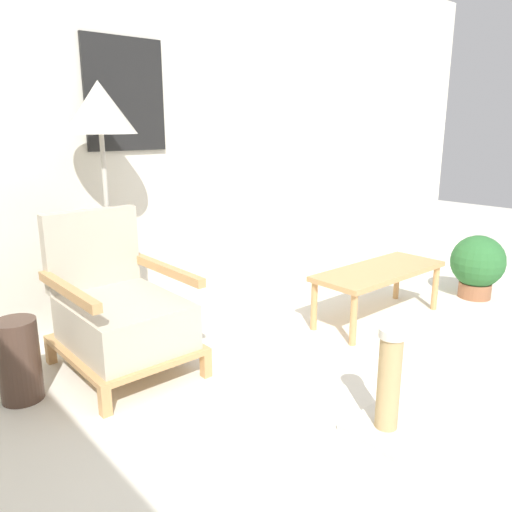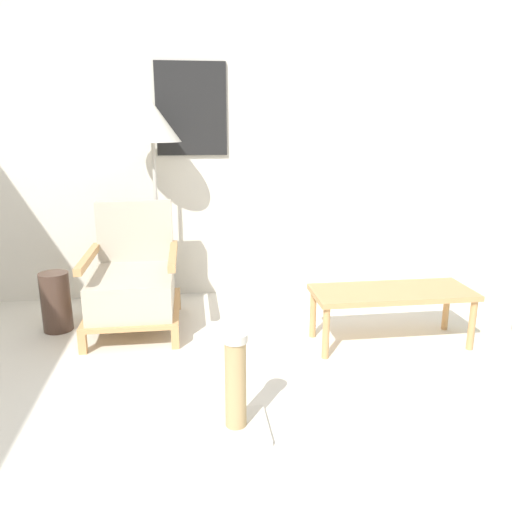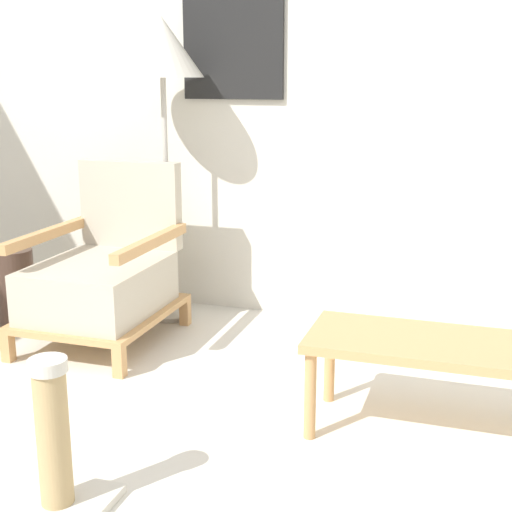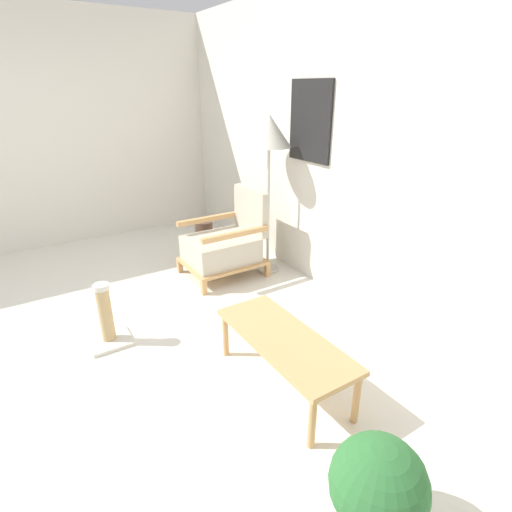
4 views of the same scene
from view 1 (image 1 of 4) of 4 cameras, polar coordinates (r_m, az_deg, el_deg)
name	(u,v)px [view 1 (image 1 of 4)]	position (r m, az deg, el deg)	size (l,w,h in m)	color
ground_plane	(439,459)	(2.38, 20.15, -20.92)	(14.00, 14.00, 0.00)	silver
wall_back	(145,126)	(3.66, -12.60, 14.31)	(8.00, 0.09, 2.70)	silver
armchair	(120,312)	(2.92, -15.31, -6.21)	(0.64, 0.78, 0.88)	tan
floor_lamp	(100,116)	(3.19, -17.41, 15.03)	(0.43, 0.43, 1.61)	#B7B2A8
coffee_table	(379,275)	(3.63, 13.90, -2.09)	(1.06, 0.41, 0.38)	tan
vase	(19,360)	(2.81, -25.47, -10.71)	(0.21, 0.21, 0.43)	#473328
potted_plant	(478,264)	(4.37, 23.99, -0.86)	(0.42, 0.42, 0.51)	#935B3D
scratching_post	(388,397)	(2.39, 14.82, -15.28)	(0.31, 0.31, 0.50)	beige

